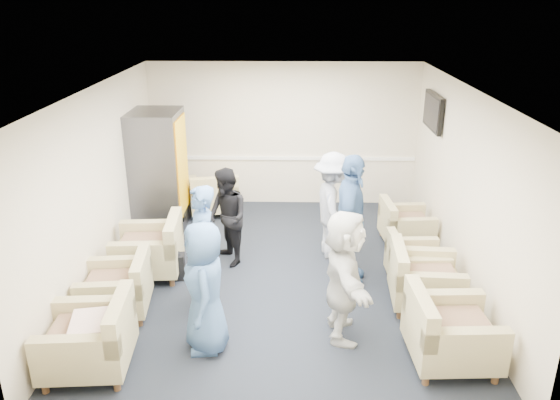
{
  "coord_description": "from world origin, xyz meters",
  "views": [
    {
      "loc": [
        0.14,
        -7.01,
        3.86
      ],
      "look_at": [
        -0.01,
        0.2,
        1.11
      ],
      "focal_mm": 35.0,
      "sensor_mm": 36.0,
      "label": 1
    }
  ],
  "objects_px": {
    "armchair_right_midnear": "(421,281)",
    "person_mid_left": "(202,249)",
    "armchair_corner": "(214,196)",
    "person_mid_right": "(350,221)",
    "armchair_left_far": "(153,251)",
    "person_front_left": "(205,288)",
    "armchair_left_near": "(93,341)",
    "armchair_right_far": "(403,226)",
    "armchair_left_mid": "(120,289)",
    "armchair_right_near": "(447,334)",
    "person_back_left": "(227,218)",
    "person_back_right": "(333,206)",
    "person_front_right": "(344,275)",
    "vending_machine": "(159,171)",
    "armchair_right_midfar": "(413,264)"
  },
  "relations": [
    {
      "from": "armchair_right_midnear",
      "to": "person_mid_left",
      "type": "xyz_separation_m",
      "value": [
        -2.81,
        -0.13,
        0.49
      ]
    },
    {
      "from": "armchair_corner",
      "to": "person_mid_right",
      "type": "bearing_deg",
      "value": 119.16
    },
    {
      "from": "armchair_left_far",
      "to": "person_front_left",
      "type": "height_order",
      "value": "person_front_left"
    },
    {
      "from": "armchair_left_near",
      "to": "armchair_left_far",
      "type": "distance_m",
      "value": 2.17
    },
    {
      "from": "armchair_left_far",
      "to": "armchair_right_far",
      "type": "xyz_separation_m",
      "value": [
        3.82,
        1.12,
        -0.06
      ]
    },
    {
      "from": "armchair_left_mid",
      "to": "armchair_corner",
      "type": "bearing_deg",
      "value": 161.53
    },
    {
      "from": "armchair_right_near",
      "to": "person_mid_right",
      "type": "xyz_separation_m",
      "value": [
        -0.9,
        1.8,
        0.57
      ]
    },
    {
      "from": "armchair_left_far",
      "to": "person_back_left",
      "type": "relative_size",
      "value": 0.66
    },
    {
      "from": "armchair_right_midnear",
      "to": "person_back_right",
      "type": "relative_size",
      "value": 0.56
    },
    {
      "from": "person_mid_right",
      "to": "person_front_right",
      "type": "bearing_deg",
      "value": -177.43
    },
    {
      "from": "armchair_right_near",
      "to": "person_back_left",
      "type": "bearing_deg",
      "value": 46.04
    },
    {
      "from": "armchair_left_near",
      "to": "vending_machine",
      "type": "bearing_deg",
      "value": 177.44
    },
    {
      "from": "person_back_right",
      "to": "armchair_right_far",
      "type": "bearing_deg",
      "value": -77.99
    },
    {
      "from": "person_mid_right",
      "to": "person_front_right",
      "type": "xyz_separation_m",
      "value": [
        -0.19,
        -1.31,
        -0.13
      ]
    },
    {
      "from": "armchair_right_near",
      "to": "armchair_right_far",
      "type": "distance_m",
      "value": 3.08
    },
    {
      "from": "armchair_corner",
      "to": "person_front_left",
      "type": "xyz_separation_m",
      "value": [
        0.47,
        -4.08,
        0.44
      ]
    },
    {
      "from": "person_front_right",
      "to": "person_back_left",
      "type": "bearing_deg",
      "value": 39.87
    },
    {
      "from": "armchair_left_mid",
      "to": "person_front_left",
      "type": "xyz_separation_m",
      "value": [
        1.22,
        -0.72,
        0.45
      ]
    },
    {
      "from": "person_front_left",
      "to": "person_mid_right",
      "type": "relative_size",
      "value": 0.83
    },
    {
      "from": "armchair_right_near",
      "to": "vending_machine",
      "type": "height_order",
      "value": "vending_machine"
    },
    {
      "from": "armchair_right_midnear",
      "to": "person_mid_left",
      "type": "relative_size",
      "value": 0.55
    },
    {
      "from": "armchair_right_midfar",
      "to": "armchair_left_near",
      "type": "bearing_deg",
      "value": 114.45
    },
    {
      "from": "armchair_right_near",
      "to": "person_back_right",
      "type": "distance_m",
      "value": 2.87
    },
    {
      "from": "armchair_left_far",
      "to": "armchair_corner",
      "type": "bearing_deg",
      "value": 162.05
    },
    {
      "from": "armchair_right_midfar",
      "to": "person_back_right",
      "type": "xyz_separation_m",
      "value": [
        -1.07,
        0.87,
        0.53
      ]
    },
    {
      "from": "armchair_left_near",
      "to": "vending_machine",
      "type": "distance_m",
      "value": 3.91
    },
    {
      "from": "armchair_right_midnear",
      "to": "armchair_right_midfar",
      "type": "bearing_deg",
      "value": 1.66
    },
    {
      "from": "person_front_right",
      "to": "armchair_right_midfar",
      "type": "bearing_deg",
      "value": -41.57
    },
    {
      "from": "armchair_right_midfar",
      "to": "person_mid_left",
      "type": "height_order",
      "value": "person_mid_left"
    },
    {
      "from": "armchair_right_far",
      "to": "person_front_left",
      "type": "xyz_separation_m",
      "value": [
        -2.78,
        -2.86,
        0.47
      ]
    },
    {
      "from": "armchair_left_far",
      "to": "person_back_left",
      "type": "xyz_separation_m",
      "value": [
        1.04,
        0.37,
        0.38
      ]
    },
    {
      "from": "armchair_right_midfar",
      "to": "armchair_right_far",
      "type": "xyz_separation_m",
      "value": [
        0.12,
        1.33,
        0.01
      ]
    },
    {
      "from": "vending_machine",
      "to": "person_back_right",
      "type": "bearing_deg",
      "value": -19.67
    },
    {
      "from": "armchair_right_near",
      "to": "armchair_corner",
      "type": "distance_m",
      "value": 5.32
    },
    {
      "from": "armchair_corner",
      "to": "person_back_right",
      "type": "height_order",
      "value": "person_back_right"
    },
    {
      "from": "vending_machine",
      "to": "person_mid_left",
      "type": "bearing_deg",
      "value": -66.44
    },
    {
      "from": "armchair_right_midnear",
      "to": "vending_machine",
      "type": "distance_m",
      "value": 4.68
    },
    {
      "from": "armchair_corner",
      "to": "person_back_right",
      "type": "bearing_deg",
      "value": 128.11
    },
    {
      "from": "armchair_right_midnear",
      "to": "person_back_right",
      "type": "bearing_deg",
      "value": 40.04
    },
    {
      "from": "vending_machine",
      "to": "person_front_right",
      "type": "bearing_deg",
      "value": -47.83
    },
    {
      "from": "armchair_left_near",
      "to": "person_mid_left",
      "type": "relative_size",
      "value": 0.58
    },
    {
      "from": "armchair_left_mid",
      "to": "armchair_corner",
      "type": "height_order",
      "value": "armchair_corner"
    },
    {
      "from": "armchair_right_midfar",
      "to": "vending_machine",
      "type": "xyz_separation_m",
      "value": [
        -3.95,
        1.9,
        0.72
      ]
    },
    {
      "from": "armchair_corner",
      "to": "person_back_right",
      "type": "distance_m",
      "value": 2.7
    },
    {
      "from": "vending_machine",
      "to": "person_front_right",
      "type": "relative_size",
      "value": 1.28
    },
    {
      "from": "armchair_left_mid",
      "to": "armchair_left_far",
      "type": "distance_m",
      "value": 1.05
    },
    {
      "from": "person_front_right",
      "to": "person_mid_left",
      "type": "bearing_deg",
      "value": 70.98
    },
    {
      "from": "person_front_left",
      "to": "armchair_left_far",
      "type": "bearing_deg",
      "value": -158.2
    },
    {
      "from": "armchair_left_near",
      "to": "armchair_right_near",
      "type": "bearing_deg",
      "value": 88.6
    },
    {
      "from": "armchair_right_near",
      "to": "armchair_right_midfar",
      "type": "bearing_deg",
      "value": -2.7
    }
  ]
}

